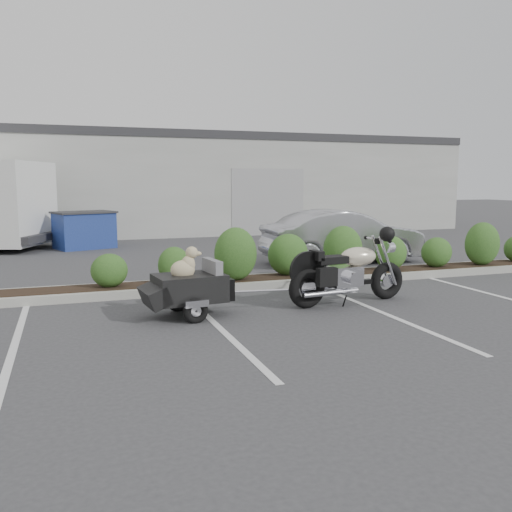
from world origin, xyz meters
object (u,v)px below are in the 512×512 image
object	(u,v)px
sedan	(343,237)
dumpster	(84,230)
motorcycle	(349,273)
pet_trailer	(188,287)

from	to	relation	value
sedan	dumpster	size ratio (longest dim) A/B	2.00
motorcycle	sedan	xyz separation A→B (m)	(2.18, 4.26, 0.15)
sedan	dumpster	world-z (taller)	sedan
sedan	pet_trailer	bearing A→B (deg)	131.33
pet_trailer	sedan	bearing A→B (deg)	34.07
motorcycle	dumpster	bearing A→B (deg)	105.98
motorcycle	pet_trailer	distance (m)	2.79
pet_trailer	sedan	xyz separation A→B (m)	(4.97, 4.24, 0.22)
pet_trailer	motorcycle	bearing A→B (deg)	-6.79
motorcycle	dumpster	distance (m)	10.52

